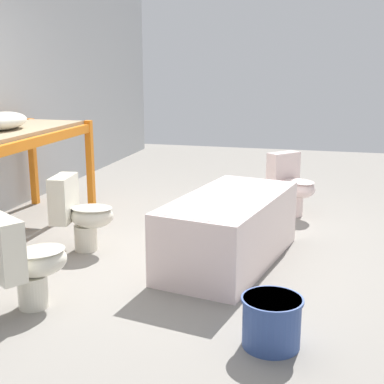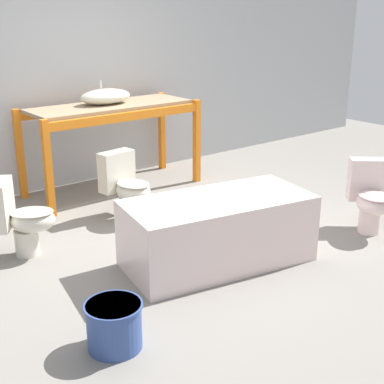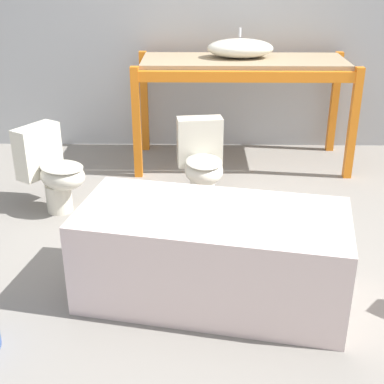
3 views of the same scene
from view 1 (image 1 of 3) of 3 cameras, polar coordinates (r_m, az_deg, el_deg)
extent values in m
plane|color=gray|center=(4.64, -3.32, -6.67)|extent=(12.00, 12.00, 0.00)
cube|color=orange|center=(6.08, -10.80, 2.87)|extent=(0.07, 0.07, 0.99)
cube|color=orange|center=(6.42, -16.60, 3.10)|extent=(0.07, 0.07, 0.99)
cube|color=orange|center=(5.19, -15.48, 5.42)|extent=(1.89, 0.06, 0.09)
cube|color=#998466|center=(5.37, -18.85, 6.12)|extent=(1.82, 0.65, 0.04)
ellipsoid|color=silver|center=(5.36, -19.51, 7.16)|extent=(0.59, 0.36, 0.17)
cube|color=silver|center=(4.40, 4.03, -3.99)|extent=(1.62, 0.98, 0.56)
cube|color=beige|center=(4.35, 4.06, -1.97)|extent=(1.52, 0.88, 0.24)
cylinder|color=silver|center=(3.81, -16.60, -10.12)|extent=(0.20, 0.20, 0.23)
ellipsoid|color=silver|center=(3.76, -15.91, -7.09)|extent=(0.48, 0.46, 0.21)
ellipsoid|color=#B3AF9F|center=(3.74, -15.98, -6.05)|extent=(0.45, 0.43, 0.03)
cube|color=silver|center=(3.62, -19.55, -5.68)|extent=(0.33, 0.39, 0.40)
cylinder|color=silver|center=(4.79, -11.25, -4.81)|extent=(0.20, 0.20, 0.23)
ellipsoid|color=silver|center=(4.72, -10.61, -2.54)|extent=(0.35, 0.41, 0.21)
ellipsoid|color=#B3AF9F|center=(4.70, -10.65, -1.69)|extent=(0.33, 0.39, 0.03)
cube|color=silver|center=(4.76, -13.52, -0.68)|extent=(0.38, 0.20, 0.40)
cylinder|color=silver|center=(5.85, 10.79, -1.39)|extent=(0.20, 0.20, 0.23)
ellipsoid|color=silver|center=(5.76, 11.33, 0.39)|extent=(0.47, 0.48, 0.21)
ellipsoid|color=#BBA7A3|center=(5.74, 11.37, 1.10)|extent=(0.45, 0.46, 0.03)
cube|color=silver|center=(5.90, 9.71, 2.27)|extent=(0.37, 0.35, 0.40)
cylinder|color=#334C8C|center=(3.21, 8.48, -13.56)|extent=(0.34, 0.34, 0.30)
cylinder|color=#334C8C|center=(3.15, 8.57, -11.27)|extent=(0.36, 0.36, 0.02)
camera|label=2|loc=(2.69, 73.96, 11.89)|focal=50.00mm
camera|label=3|loc=(4.47, 41.17, 14.04)|focal=50.00mm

